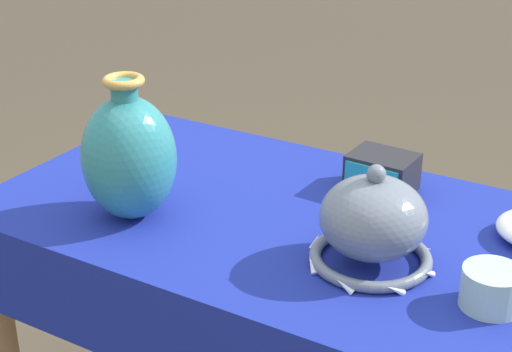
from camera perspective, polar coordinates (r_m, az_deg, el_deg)
display_table at (r=1.65m, az=1.78°, el=-5.43°), size 1.24×0.71×0.77m
vase_tall_bulbous at (r=1.58m, az=-9.22°, el=1.42°), size 0.19×0.19×0.30m
vase_dome_bell at (r=1.43m, az=8.49°, el=-3.48°), size 0.24×0.24×0.20m
mosaic_tile_box at (r=1.73m, az=9.13°, el=0.24°), size 0.14×0.12×0.08m
pot_squat_celadon at (r=1.37m, az=16.76°, el=-7.83°), size 0.10×0.10×0.07m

